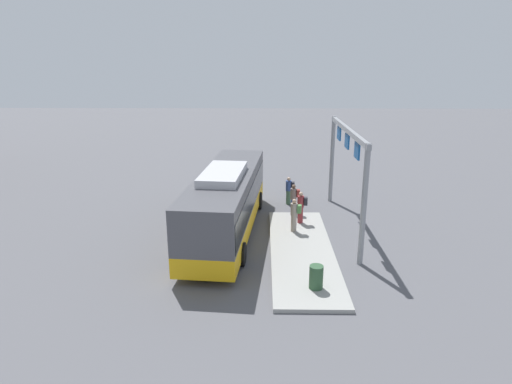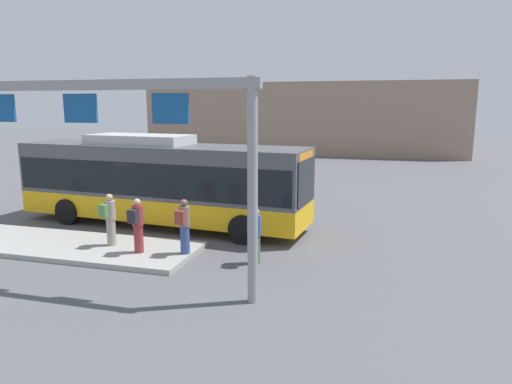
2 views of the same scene
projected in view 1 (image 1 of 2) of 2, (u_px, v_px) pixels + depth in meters
ground_plane at (228, 233)px, 22.02m from camera, size 120.00×120.00×0.00m
platform_curb at (302, 251)px, 19.75m from camera, size 10.00×2.80×0.16m
bus_main at (227, 199)px, 21.49m from camera, size 11.58×3.52×3.46m
person_boarding at (294, 198)px, 24.07m from camera, size 0.35×0.53×1.67m
person_waiting_near at (289, 190)px, 26.19m from camera, size 0.36×0.54×1.67m
person_waiting_mid at (301, 206)px, 22.73m from camera, size 0.36×0.54×1.67m
person_waiting_far at (295, 214)px, 21.57m from camera, size 0.42×0.58×1.67m
platform_sign_gantry at (346, 156)px, 21.78m from camera, size 9.14×0.24×5.20m
trash_bin at (316, 277)px, 16.24m from camera, size 0.52×0.52×0.90m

